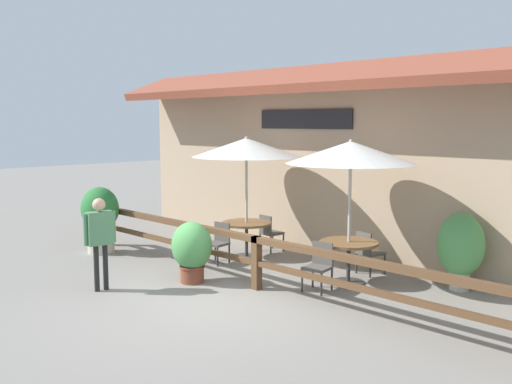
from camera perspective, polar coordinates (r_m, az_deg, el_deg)
name	(u,v)px	position (r m, az deg, el deg)	size (l,w,h in m)	color
ground_plane	(211,302)	(9.53, -4.50, -10.93)	(60.00, 60.00, 0.00)	gray
building_facade	(360,159)	(12.16, 10.31, 3.27)	(14.28, 1.49, 4.23)	tan
patio_railing	(257,251)	(10.03, 0.06, -5.88)	(10.40, 0.14, 0.95)	brown
patio_umbrella_near	(246,148)	(12.21, -0.97, 4.46)	(2.34, 2.34, 2.63)	#B7B2A8
dining_table_near	(247,229)	(12.41, -0.95, -3.72)	(1.07, 1.07, 0.77)	brown
chair_near_streetside	(218,241)	(11.98, -3.79, -4.89)	(0.48, 0.48, 0.84)	#514C47
chair_near_wallside	(270,231)	(13.00, 1.37, -3.94)	(0.46, 0.46, 0.84)	#514C47
patio_umbrella_middle	(351,153)	(10.33, 9.45, 3.91)	(2.34, 2.34, 2.63)	#B7B2A8
dining_table_middle	(349,250)	(10.57, 9.26, -5.71)	(1.07, 1.07, 0.77)	brown
chair_middle_streetside	(319,264)	(10.08, 6.32, -7.20)	(0.49, 0.49, 0.84)	#514C47
chair_middle_wallside	(368,251)	(11.25, 11.17, -5.79)	(0.50, 0.50, 0.84)	#514C47
potted_plant_broad_leaf	(100,215)	(13.26, -15.33, -2.21)	(0.90, 0.81, 1.49)	#B7AD99
potted_plant_entrance_palm	(192,249)	(10.54, -6.44, -5.67)	(0.79, 0.71, 1.13)	brown
potted_plant_tall_tropical	(461,247)	(10.60, 19.79, -5.17)	(0.82, 0.74, 1.37)	#B7AD99
pedestrian	(100,232)	(10.25, -15.35, -3.84)	(0.27, 0.57, 1.63)	black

